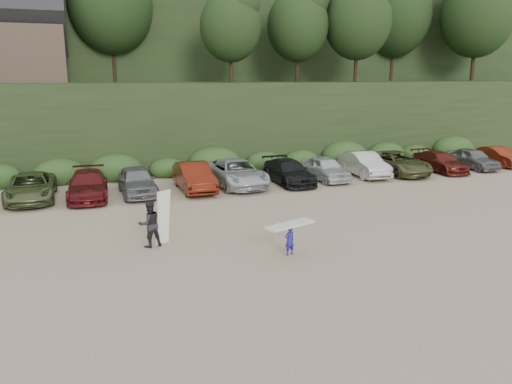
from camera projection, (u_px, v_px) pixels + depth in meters
name	position (u px, v px, depth m)	size (l,w,h in m)	color
ground	(282.00, 239.00, 20.41)	(120.00, 120.00, 0.00)	tan
hillside_backdrop	(146.00, 28.00, 50.75)	(90.00, 41.50, 28.00)	black
parked_cars	(253.00, 173.00, 30.19)	(39.39, 5.93, 1.60)	#BABABF
child_surfer	(290.00, 234.00, 18.37)	(2.09, 1.20, 1.21)	navy
adult_surfer	(151.00, 223.00, 19.28)	(1.40, 0.89, 2.18)	black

